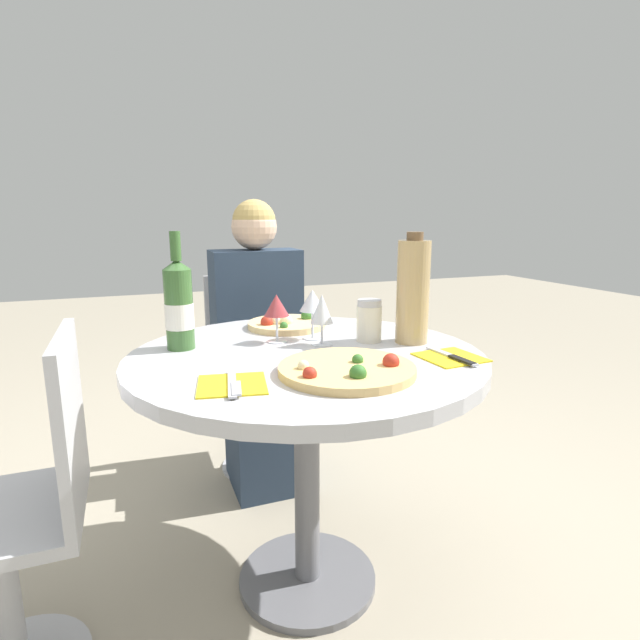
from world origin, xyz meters
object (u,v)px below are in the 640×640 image
object	(u,v)px
pizza_large	(348,369)
dining_table	(306,392)
tall_carafe	(413,291)
chair_behind_diner	(255,374)
seated_diner	(262,358)
chair_empty_side	(25,517)
wine_bottle	(179,305)

from	to	relation	value
pizza_large	dining_table	bearing A→B (deg)	97.70
dining_table	tall_carafe	size ratio (longest dim) A/B	3.01
chair_behind_diner	pizza_large	xyz separation A→B (m)	(-0.02, -1.02, 0.33)
seated_diner	chair_empty_side	bearing A→B (deg)	43.38
dining_table	pizza_large	bearing A→B (deg)	-82.30
chair_behind_diner	dining_table	bearing A→B (deg)	86.81
chair_behind_diner	seated_diner	world-z (taller)	seated_diner
seated_diner	pizza_large	world-z (taller)	seated_diner
dining_table	chair_empty_side	bearing A→B (deg)	-177.19
pizza_large	tall_carafe	size ratio (longest dim) A/B	1.02
chair_empty_side	pizza_large	bearing A→B (deg)	-103.63
chair_behind_diner	tall_carafe	xyz separation A→B (m)	(0.28, -0.81, 0.47)
wine_bottle	chair_empty_side	bearing A→B (deg)	-152.83
seated_diner	tall_carafe	bearing A→B (deg)	112.55
pizza_large	seated_diner	bearing A→B (deg)	88.96
wine_bottle	chair_behind_diner	bearing A→B (deg)	60.57
chair_empty_side	tall_carafe	size ratio (longest dim) A/B	2.59
seated_diner	tall_carafe	world-z (taller)	seated_diner
dining_table	seated_diner	xyz separation A→B (m)	(0.04, 0.67, -0.09)
chair_behind_diner	chair_empty_side	distance (m)	1.12
seated_diner	chair_empty_side	world-z (taller)	seated_diner
chair_behind_diner	wine_bottle	distance (m)	0.85
dining_table	pizza_large	xyz separation A→B (m)	(0.03, -0.21, 0.13)
chair_empty_side	pizza_large	distance (m)	0.82
chair_empty_side	tall_carafe	distance (m)	1.13
pizza_large	wine_bottle	world-z (taller)	wine_bottle
wine_bottle	pizza_large	bearing A→B (deg)	-47.70
tall_carafe	wine_bottle	bearing A→B (deg)	165.05
seated_diner	pizza_large	size ratio (longest dim) A/B	3.51
chair_behind_diner	tall_carafe	bearing A→B (deg)	109.23
dining_table	chair_behind_diner	xyz separation A→B (m)	(0.04, 0.80, -0.20)
chair_behind_diner	pizza_large	size ratio (longest dim) A/B	2.54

